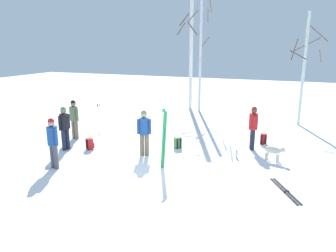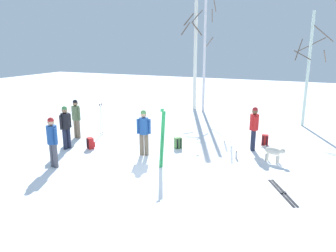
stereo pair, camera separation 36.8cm
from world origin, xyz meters
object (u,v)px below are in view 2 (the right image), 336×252
at_px(backpack_0, 178,143).
at_px(birch_tree_2, 309,68).
at_px(dog, 274,152).
at_px(birch_tree_1, 205,53).
at_px(person_3, 52,139).
at_px(person_4, 254,126).
at_px(backpack_2, 91,143).
at_px(ski_pair_lying_0, 282,192).
at_px(ski_poles_0, 101,118).
at_px(ski_pair_planted_0, 162,139).
at_px(person_2, 144,130).
at_px(person_1, 66,125).
at_px(backpack_1, 265,140).
at_px(birch_tree_0, 195,45).
at_px(water_bottle_0, 236,155).
at_px(person_0, 76,116).

bearing_deg(backpack_0, birch_tree_2, 52.84).
xyz_separation_m(dog, birch_tree_1, (-4.93, 7.54, 3.14)).
xyz_separation_m(person_3, backpack_0, (3.09, 3.52, -0.77)).
distance_m(person_4, backpack_2, 6.45).
height_order(ski_pair_lying_0, ski_poles_0, ski_poles_0).
bearing_deg(person_4, ski_pair_planted_0, -129.07).
bearing_deg(person_2, birch_tree_1, 92.66).
xyz_separation_m(ski_poles_0, birch_tree_1, (2.71, 6.90, 2.76)).
bearing_deg(person_4, person_1, -158.02).
relative_size(person_4, backpack_1, 3.90).
height_order(dog, birch_tree_0, birch_tree_0).
bearing_deg(birch_tree_0, ski_pair_lying_0, -59.32).
bearing_deg(birch_tree_2, backpack_1, -108.23).
xyz_separation_m(ski_pair_planted_0, birch_tree_1, (-1.54, 9.52, 2.53)).
height_order(ski_pair_planted_0, birch_tree_2, birch_tree_2).
xyz_separation_m(person_3, backpack_1, (6.22, 5.33, -0.77)).
distance_m(person_1, ski_poles_0, 2.30).
distance_m(ski_poles_0, birch_tree_0, 8.32).
height_order(dog, water_bottle_0, dog).
bearing_deg(dog, birch_tree_1, 123.16).
bearing_deg(ski_poles_0, birch_tree_1, 68.59).
bearing_deg(dog, person_0, -178.08).
relative_size(person_2, ski_pair_lying_0, 1.07).
bearing_deg(dog, ski_poles_0, 175.24).
height_order(person_1, birch_tree_1, birch_tree_1).
distance_m(person_4, ski_poles_0, 6.76).
bearing_deg(backpack_2, backpack_1, 27.02).
bearing_deg(ski_pair_lying_0, ski_pair_planted_0, 173.91).
xyz_separation_m(person_2, birch_tree_1, (-0.40, 8.66, 2.55)).
relative_size(backpack_0, backpack_1, 1.00).
height_order(person_4, birch_tree_2, birch_tree_2).
xyz_separation_m(backpack_0, birch_tree_2, (4.48, 5.91, 2.71)).
xyz_separation_m(person_0, person_1, (0.60, -1.37, 0.00)).
height_order(birch_tree_0, birch_tree_2, birch_tree_0).
xyz_separation_m(person_2, birch_tree_0, (-1.18, 9.17, 3.02)).
height_order(person_1, water_bottle_0, person_1).
distance_m(birch_tree_1, birch_tree_2, 5.97).
distance_m(person_3, ski_pair_planted_0, 3.65).
relative_size(ski_pair_planted_0, ski_poles_0, 1.40).
bearing_deg(birch_tree_2, person_4, -109.03).
distance_m(person_4, backpack_1, 1.20).
distance_m(person_0, ski_pair_lying_0, 9.08).
bearing_deg(birch_tree_0, person_2, -82.64).
relative_size(person_0, person_3, 1.00).
height_order(ski_pair_planted_0, water_bottle_0, ski_pair_planted_0).
xyz_separation_m(person_4, birch_tree_2, (1.71, 4.96, 1.95)).
distance_m(person_0, backpack_1, 8.10).
relative_size(person_1, backpack_1, 3.90).
distance_m(dog, backpack_1, 2.02).
relative_size(person_3, birch_tree_1, 0.25).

